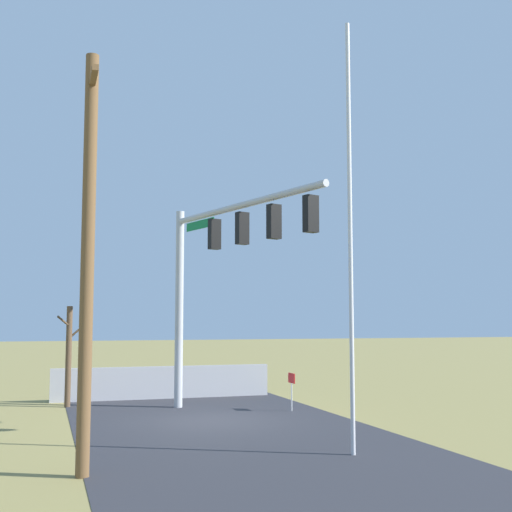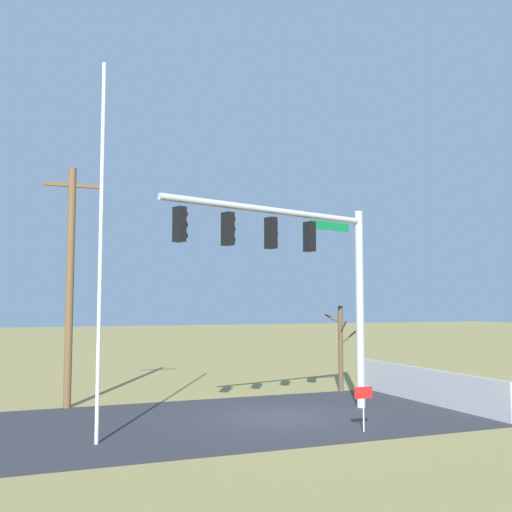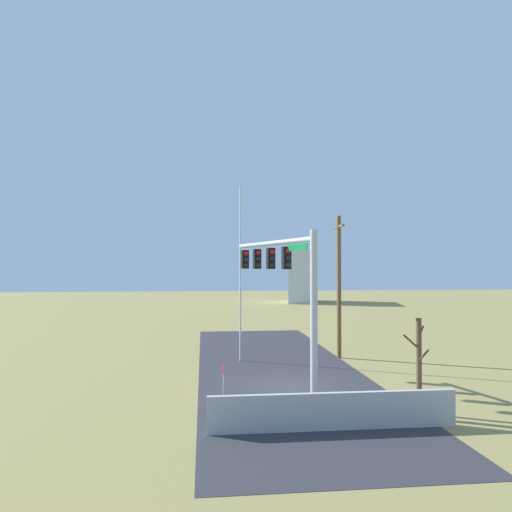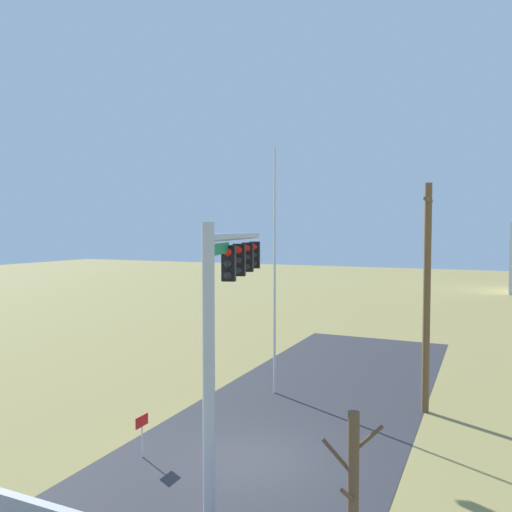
{
  "view_description": "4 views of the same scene",
  "coord_description": "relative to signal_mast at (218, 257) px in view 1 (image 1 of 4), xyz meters",
  "views": [
    {
      "loc": [
        -19.11,
        4.79,
        2.93
      ],
      "look_at": [
        -0.41,
        -1.22,
        4.86
      ],
      "focal_mm": 46.19,
      "sensor_mm": 36.0,
      "label": 1
    },
    {
      "loc": [
        -7.72,
        -17.35,
        3.49
      ],
      "look_at": [
        -1.01,
        -0.58,
        4.95
      ],
      "focal_mm": 41.94,
      "sensor_mm": 36.0,
      "label": 2
    },
    {
      "loc": [
        21.24,
        -3.82,
        5.33
      ],
      "look_at": [
        -0.69,
        -1.4,
        5.77
      ],
      "focal_mm": 33.94,
      "sensor_mm": 36.0,
      "label": 3
    },
    {
      "loc": [
        12.97,
        5.98,
        6.5
      ],
      "look_at": [
        -0.6,
        -0.2,
        5.78
      ],
      "focal_mm": 35.88,
      "sensor_mm": 36.0,
      "label": 4
    }
  ],
  "objects": [
    {
      "name": "bare_tree",
      "position": [
        3.77,
        4.3,
        -3.13
      ],
      "size": [
        1.27,
        1.02,
        3.42
      ],
      "color": "brown",
      "rests_on": "ground_plane"
    },
    {
      "name": "utility_pole",
      "position": [
        -6.76,
        4.37,
        -0.63
      ],
      "size": [
        1.9,
        0.26,
        8.21
      ],
      "color": "brown",
      "rests_on": "ground_plane"
    },
    {
      "name": "signal_mast",
      "position": [
        0.0,
        0.0,
        0.0
      ],
      "size": [
        7.65,
        2.44,
        6.7
      ],
      "color": "#B2B5BA",
      "rests_on": "ground_plane"
    },
    {
      "name": "sidewalk_corner",
      "position": [
        3.49,
        0.73,
        -4.9
      ],
      "size": [
        6.0,
        6.0,
        0.01
      ],
      "primitive_type": "cube",
      "color": "#B7B5AD",
      "rests_on": "ground_plane"
    },
    {
      "name": "road_surface",
      "position": [
        -4.72,
        0.35,
        -4.9
      ],
      "size": [
        28.0,
        8.0,
        0.01
      ],
      "primitive_type": "cube",
      "color": "#2D2D33",
      "rests_on": "ground_plane"
    },
    {
      "name": "retaining_fence",
      "position": [
        5.15,
        0.77,
        -4.3
      ],
      "size": [
        0.2,
        8.2,
        1.21
      ],
      "primitive_type": "cube",
      "color": "#A8A8AD",
      "rests_on": "ground_plane"
    },
    {
      "name": "open_sign",
      "position": [
        0.5,
        -2.61,
        -4.0
      ],
      "size": [
        0.56,
        0.04,
        1.22
      ],
      "color": "silver",
      "rests_on": "ground_plane"
    },
    {
      "name": "flagpole",
      "position": [
        -6.48,
        -1.38,
        0.01
      ],
      "size": [
        0.1,
        0.1,
        9.82
      ],
      "primitive_type": "cylinder",
      "color": "silver",
      "rests_on": "ground_plane"
    },
    {
      "name": "ground_plane",
      "position": [
        -0.72,
        0.35,
        -4.9
      ],
      "size": [
        160.0,
        160.0,
        0.0
      ],
      "primitive_type": "plane",
      "color": "olive"
    }
  ]
}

